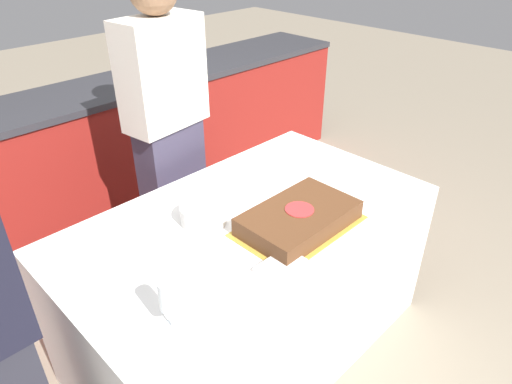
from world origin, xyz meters
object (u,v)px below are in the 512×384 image
(cake, at_px, (299,218))
(wine_glass, at_px, (168,297))
(person_cutting_cake, at_px, (169,137))
(plate_stack, at_px, (204,214))

(cake, distance_m, wine_glass, 0.70)
(person_cutting_cake, bearing_deg, wine_glass, 46.55)
(plate_stack, bearing_deg, cake, -49.75)
(cake, distance_m, plate_stack, 0.39)
(plate_stack, bearing_deg, wine_glass, -139.30)
(cake, height_order, person_cutting_cake, person_cutting_cake)
(plate_stack, height_order, wine_glass, wine_glass)
(cake, height_order, wine_glass, wine_glass)
(cake, xyz_separation_m, wine_glass, (-0.69, -0.07, 0.09))
(cake, bearing_deg, wine_glass, -174.00)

